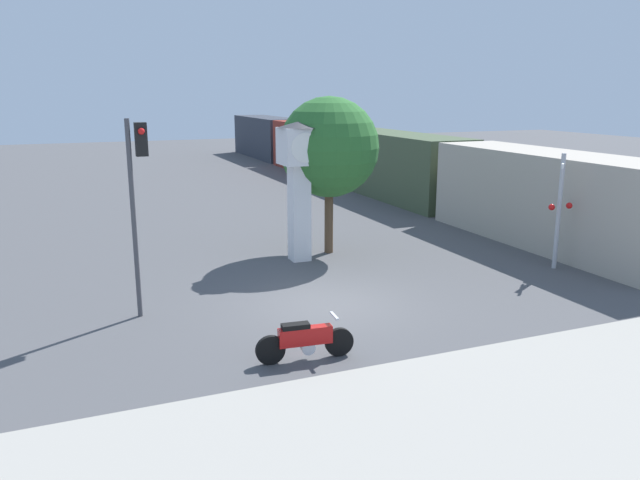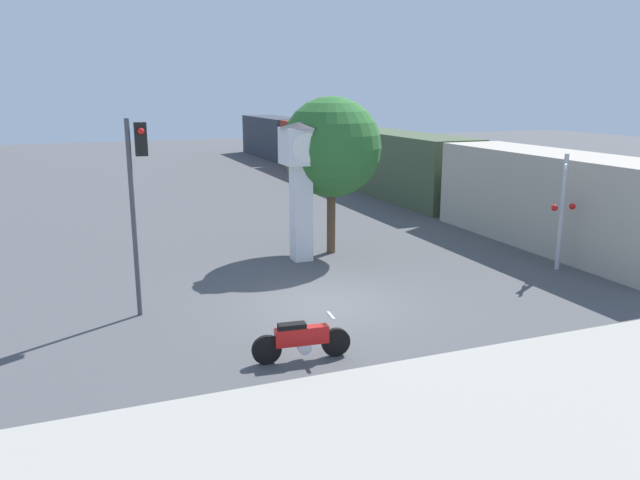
{
  "view_description": "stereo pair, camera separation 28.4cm",
  "coord_description": "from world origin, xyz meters",
  "views": [
    {
      "loc": [
        -6.16,
        -14.56,
        5.54
      ],
      "look_at": [
        0.14,
        0.82,
        1.57
      ],
      "focal_mm": 35.0,
      "sensor_mm": 36.0,
      "label": 1
    },
    {
      "loc": [
        -5.89,
        -14.67,
        5.54
      ],
      "look_at": [
        0.14,
        0.82,
        1.57
      ],
      "focal_mm": 35.0,
      "sensor_mm": 36.0,
      "label": 2
    }
  ],
  "objects": [
    {
      "name": "freight_train",
      "position": [
        10.19,
        20.26,
        1.7
      ],
      "size": [
        2.8,
        45.35,
        3.4
      ],
      "color": "#ADA393",
      "rests_on": "ground_plane"
    },
    {
      "name": "clock_tower",
      "position": [
        0.91,
        4.5,
        3.07
      ],
      "size": [
        1.42,
        1.42,
        4.6
      ],
      "color": "white",
      "rests_on": "ground_plane"
    },
    {
      "name": "railroad_crossing_signal",
      "position": [
        8.13,
        0.44,
        2.01
      ],
      "size": [
        0.9,
        0.82,
        3.68
      ],
      "color": "#B7B7BC",
      "rests_on": "ground_plane"
    },
    {
      "name": "motorcycle",
      "position": [
        -1.81,
        -3.11,
        0.45
      ],
      "size": [
        2.13,
        0.46,
        0.94
      ],
      "rotation": [
        0.0,
        0.0,
        -0.1
      ],
      "color": "black",
      "rests_on": "ground_plane"
    },
    {
      "name": "ground_plane",
      "position": [
        0.0,
        0.0,
        0.0
      ],
      "size": [
        120.0,
        120.0,
        0.0
      ],
      "primitive_type": "plane",
      "color": "#4C4C4F"
    },
    {
      "name": "traffic_light",
      "position": [
        -4.59,
        0.95,
        3.35
      ],
      "size": [
        0.5,
        0.35,
        4.92
      ],
      "color": "#47474C",
      "rests_on": "ground_plane"
    },
    {
      "name": "sidewalk_strip",
      "position": [
        0.0,
        -7.11,
        0.05
      ],
      "size": [
        36.0,
        6.0,
        0.1
      ],
      "color": "#9E998E",
      "rests_on": "ground_plane"
    },
    {
      "name": "street_tree",
      "position": [
        2.2,
        5.04,
        3.68
      ],
      "size": [
        3.41,
        3.41,
        5.4
      ],
      "color": "brown",
      "rests_on": "ground_plane"
    }
  ]
}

